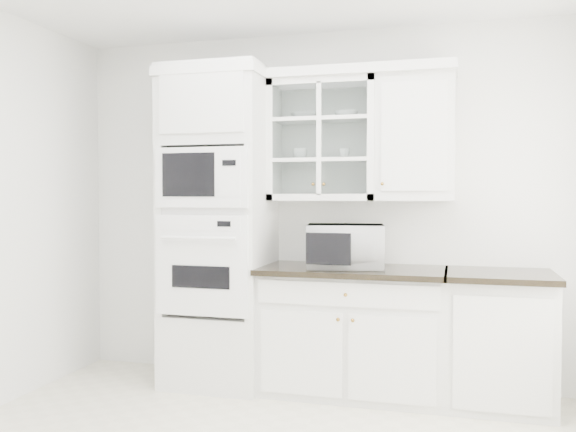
% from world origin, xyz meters
% --- Properties ---
extents(room_shell, '(4.00, 3.50, 2.70)m').
position_xyz_m(room_shell, '(0.00, 0.43, 1.78)').
color(room_shell, white).
rests_on(room_shell, ground).
extents(oven_column, '(0.76, 0.68, 2.40)m').
position_xyz_m(oven_column, '(-0.75, 1.42, 1.20)').
color(oven_column, silver).
rests_on(oven_column, ground).
extents(base_cabinet_run, '(1.32, 0.67, 0.92)m').
position_xyz_m(base_cabinet_run, '(0.28, 1.45, 0.46)').
color(base_cabinet_run, silver).
rests_on(base_cabinet_run, ground).
extents(extra_base_cabinet, '(0.72, 0.67, 0.92)m').
position_xyz_m(extra_base_cabinet, '(1.28, 1.45, 0.46)').
color(extra_base_cabinet, silver).
rests_on(extra_base_cabinet, ground).
extents(upper_cabinet_glass, '(0.80, 0.33, 0.90)m').
position_xyz_m(upper_cabinet_glass, '(0.03, 1.58, 1.85)').
color(upper_cabinet_glass, silver).
rests_on(upper_cabinet_glass, room_shell).
extents(upper_cabinet_solid, '(0.55, 0.33, 0.90)m').
position_xyz_m(upper_cabinet_solid, '(0.71, 1.58, 1.85)').
color(upper_cabinet_solid, silver).
rests_on(upper_cabinet_solid, room_shell).
extents(crown_molding, '(2.14, 0.38, 0.07)m').
position_xyz_m(crown_molding, '(-0.07, 1.56, 2.33)').
color(crown_molding, white).
rests_on(crown_molding, room_shell).
extents(countertop_microwave, '(0.60, 0.53, 0.31)m').
position_xyz_m(countertop_microwave, '(0.23, 1.40, 1.08)').
color(countertop_microwave, white).
rests_on(countertop_microwave, base_cabinet_run).
extents(bowl_a, '(0.27, 0.27, 0.05)m').
position_xyz_m(bowl_a, '(-0.12, 1.59, 2.04)').
color(bowl_a, white).
rests_on(bowl_a, upper_cabinet_glass).
extents(bowl_b, '(0.21, 0.21, 0.05)m').
position_xyz_m(bowl_b, '(0.20, 1.59, 2.04)').
color(bowl_b, white).
rests_on(bowl_b, upper_cabinet_glass).
extents(cup_a, '(0.13, 0.13, 0.08)m').
position_xyz_m(cup_a, '(-0.15, 1.57, 1.75)').
color(cup_a, white).
rests_on(cup_a, upper_cabinet_glass).
extents(cup_b, '(0.10, 0.10, 0.08)m').
position_xyz_m(cup_b, '(0.19, 1.57, 1.75)').
color(cup_b, white).
rests_on(cup_b, upper_cabinet_glass).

